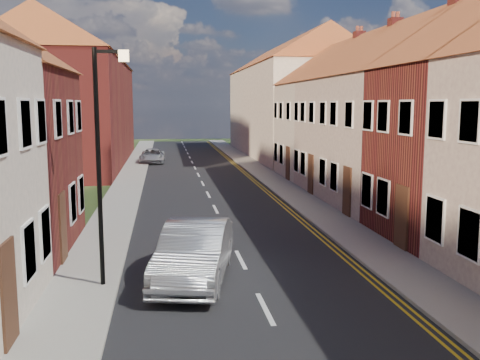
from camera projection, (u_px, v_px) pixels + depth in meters
name	position (u px, v px, depth m)	size (l,w,h in m)	color
road	(216.00, 209.00, 24.21)	(7.00, 90.00, 0.02)	black
pavement_left	(116.00, 211.00, 23.59)	(1.80, 90.00, 0.12)	#9E9B8F
pavement_right	(310.00, 206.00, 24.82)	(1.80, 90.00, 0.12)	#9E9B8F
cottage_r_pink	(425.00, 110.00, 23.80)	(8.30, 6.00, 9.00)	beige
cottage_r_white_far	(377.00, 109.00, 29.10)	(8.30, 5.20, 9.00)	beige
cottage_r_cream_far	(344.00, 108.00, 34.39)	(8.30, 6.00, 9.00)	#AA9E8F
block_right_far	(289.00, 98.00, 49.27)	(8.30, 24.20, 10.50)	#AA9E8F
block_left_far	(72.00, 97.00, 41.77)	(8.30, 24.20, 10.50)	maroon
lamppost	(102.00, 153.00, 13.38)	(0.88, 0.15, 6.00)	black
car_mid	(195.00, 252.00, 14.41)	(1.66, 4.76, 1.57)	#9B9DA2
car_distant	(152.00, 156.00, 43.29)	(1.92, 4.16, 1.16)	#AAADB2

